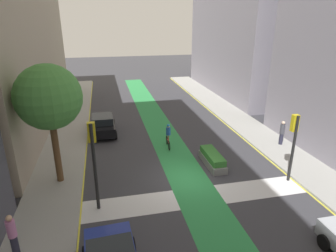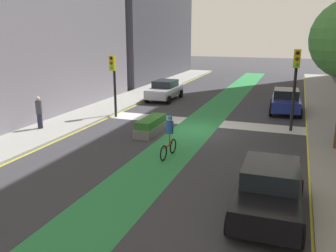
# 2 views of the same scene
# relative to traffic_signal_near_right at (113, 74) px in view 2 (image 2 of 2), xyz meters

# --- Properties ---
(ground_plane) EXTENTS (120.00, 120.00, 0.00)m
(ground_plane) POSITION_rel_traffic_signal_near_right_xyz_m (-5.69, 1.41, -2.78)
(ground_plane) COLOR #38383D
(bike_lane_paint) EXTENTS (2.40, 60.00, 0.01)m
(bike_lane_paint) POSITION_rel_traffic_signal_near_right_xyz_m (-5.64, 1.41, -2.78)
(bike_lane_paint) COLOR #2D8C47
(bike_lane_paint) RESTS_ON ground_plane
(crosswalk_band) EXTENTS (12.00, 1.80, 0.01)m
(crosswalk_band) POSITION_rel_traffic_signal_near_right_xyz_m (-5.69, -0.59, -2.78)
(crosswalk_band) COLOR silver
(crosswalk_band) RESTS_ON ground_plane
(curb_stripe_left) EXTENTS (0.16, 60.00, 0.01)m
(curb_stripe_left) POSITION_rel_traffic_signal_near_right_xyz_m (-11.69, 1.41, -2.77)
(curb_stripe_left) COLOR yellow
(curb_stripe_left) RESTS_ON ground_plane
(sidewalk_right) EXTENTS (3.00, 60.00, 0.15)m
(sidewalk_right) POSITION_rel_traffic_signal_near_right_xyz_m (1.81, 1.41, -2.70)
(sidewalk_right) COLOR #9E9E99
(sidewalk_right) RESTS_ON ground_plane
(curb_stripe_right) EXTENTS (0.16, 60.00, 0.01)m
(curb_stripe_right) POSITION_rel_traffic_signal_near_right_xyz_m (0.31, 1.41, -2.77)
(curb_stripe_right) COLOR yellow
(curb_stripe_right) RESTS_ON ground_plane
(traffic_signal_near_right) EXTENTS (0.35, 0.52, 3.95)m
(traffic_signal_near_right) POSITION_rel_traffic_signal_near_right_xyz_m (0.00, 0.00, 0.00)
(traffic_signal_near_right) COLOR black
(traffic_signal_near_right) RESTS_ON ground_plane
(traffic_signal_near_left) EXTENTS (0.35, 0.52, 4.46)m
(traffic_signal_near_left) POSITION_rel_traffic_signal_near_right_xyz_m (-10.79, -0.31, 0.34)
(traffic_signal_near_left) COLOR black
(traffic_signal_near_left) RESTS_ON ground_plane
(car_black_left_far) EXTENTS (2.07, 4.23, 1.57)m
(car_black_left_far) POSITION_rel_traffic_signal_near_right_xyz_m (-10.39, 9.75, -1.98)
(car_black_left_far) COLOR black
(car_black_left_far) RESTS_ON ground_plane
(car_silver_right_near) EXTENTS (2.05, 4.21, 1.57)m
(car_silver_right_near) POSITION_rel_traffic_signal_near_right_xyz_m (-0.92, -6.75, -1.98)
(car_silver_right_near) COLOR #B2B7BF
(car_silver_right_near) RESTS_ON ground_plane
(car_blue_left_near) EXTENTS (2.20, 4.28, 1.57)m
(car_blue_left_near) POSITION_rel_traffic_signal_near_right_xyz_m (-10.29, -5.23, -1.98)
(car_blue_left_near) COLOR navy
(car_blue_left_near) RESTS_ON ground_plane
(cyclist_in_lane) EXTENTS (0.32, 1.73, 1.86)m
(cyclist_in_lane) POSITION_rel_traffic_signal_near_right_xyz_m (-5.82, 5.86, -1.81)
(cyclist_in_lane) COLOR black
(cyclist_in_lane) RESTS_ON ground_plane
(pedestrian_sidewalk_right_a) EXTENTS (0.34, 0.34, 1.79)m
(pedestrian_sidewalk_right_a) POSITION_rel_traffic_signal_near_right_xyz_m (2.34, 4.35, -1.71)
(pedestrian_sidewalk_right_a) COLOR #262638
(pedestrian_sidewalk_right_a) RESTS_ON sidewalk_right
(median_planter) EXTENTS (0.91, 2.88, 0.85)m
(median_planter) POSITION_rel_traffic_signal_near_right_xyz_m (-3.64, 2.65, -2.38)
(median_planter) COLOR slate
(median_planter) RESTS_ON ground_plane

